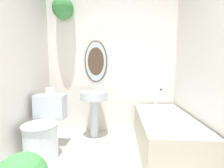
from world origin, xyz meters
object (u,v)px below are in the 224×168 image
Objects in this scene: pedestal_sink at (94,102)px; shampoo_bottle at (161,96)px; toilet at (44,130)px; toilet_paper_roll at (50,91)px; bathtub at (165,134)px.

pedestal_sink is 4.19× the size of shampoo_bottle.
pedestal_sink reaches higher than toilet.
toilet is 0.85m from pedestal_sink.
toilet_paper_roll is at bearing 90.00° from toilet.
toilet is 0.89× the size of pedestal_sink.
toilet is 1.59m from bathtub.
shampoo_bottle is at bearing 82.97° from bathtub.
bathtub is (1.02, -0.49, -0.32)m from pedestal_sink.
toilet_paper_roll is at bearing -148.29° from pedestal_sink.
pedestal_sink is (0.57, 0.58, 0.26)m from toilet.
toilet_paper_roll reaches higher than toilet.
bathtub is 1.68m from toilet_paper_roll.
toilet_paper_roll is (-1.59, 0.14, 0.54)m from bathtub.
toilet is 1.82m from shampoo_bottle.
toilet is at bearing -134.69° from pedestal_sink.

